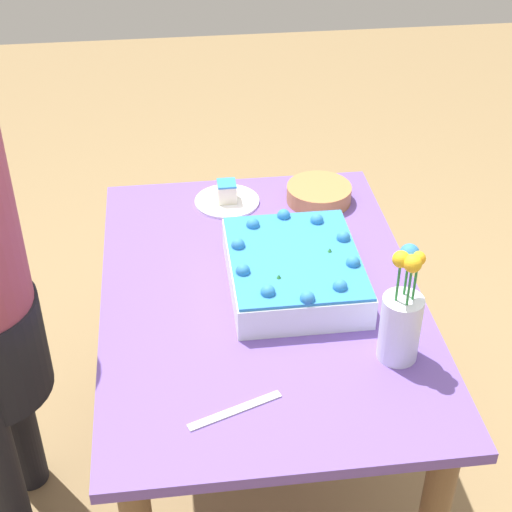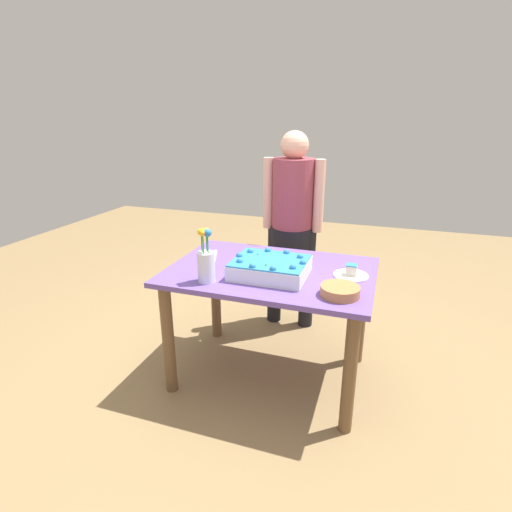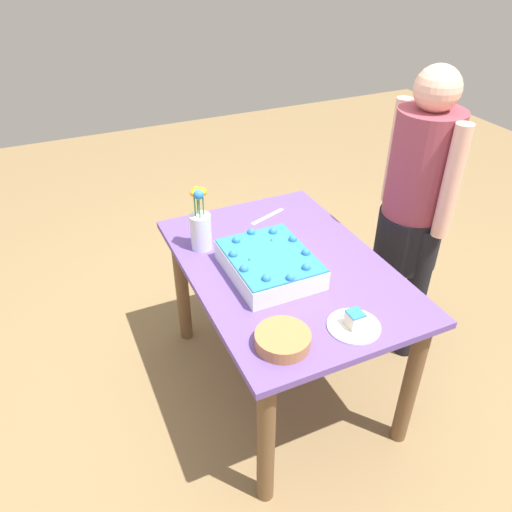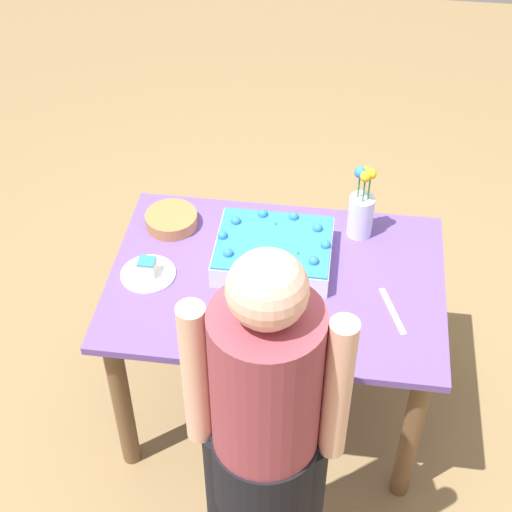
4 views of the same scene
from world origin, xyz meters
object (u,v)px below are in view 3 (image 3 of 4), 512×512
Objects in this scene: flower_vase at (201,226)px; person_standing at (415,203)px; cake_knife at (268,217)px; fruit_bowl at (283,340)px; serving_plate_with_slice at (354,323)px; sheet_cake at (269,263)px.

person_standing reaches higher than flower_vase.
fruit_bowl reaches higher than cake_knife.
flower_vase is at bearing -2.28° from cake_knife.
cake_knife is 0.71m from person_standing.
flower_vase is (0.74, 0.33, 0.09)m from serving_plate_with_slice.
sheet_cake is 1.88× the size of cake_knife.
person_standing reaches higher than cake_knife.
person_standing is at bearing -84.99° from sheet_cake.
sheet_cake is 2.09× the size of fruit_bowl.
cake_knife is at bearing -71.68° from flower_vase.
fruit_bowl is (-0.41, 0.15, -0.02)m from sheet_cake.
person_standing is at bearing 128.39° from cake_knife.
flower_vase is 0.20× the size of person_standing.
sheet_cake is 1.37× the size of flower_vase.
flower_vase is at bearing 32.78° from sheet_cake.
person_standing is (0.51, -0.67, 0.11)m from serving_plate_with_slice.
person_standing reaches higher than fruit_bowl.
sheet_cake is at bearing -19.56° from fruit_bowl.
serving_plate_with_slice is 0.90× the size of cake_knife.
cake_knife is (0.87, -0.06, -0.02)m from serving_plate_with_slice.
fruit_bowl is 0.13× the size of person_standing.
cake_knife is 0.43m from flower_vase.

